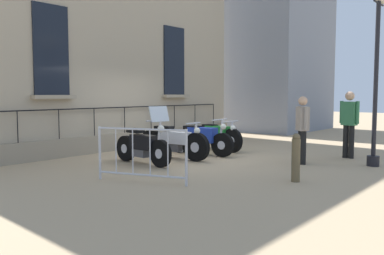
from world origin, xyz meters
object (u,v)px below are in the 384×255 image
Objects in this scene: motorcycle_black at (143,146)px; motorcycle_blue at (201,139)px; pedestrian_walking at (302,126)px; motorcycle_green at (217,136)px; bollard at (296,157)px; crowd_barrier at (141,153)px; lamppost at (377,36)px; motorcycle_white at (174,142)px; pedestrian_standing at (349,120)px.

motorcycle_black reaches higher than motorcycle_blue.
motorcycle_green is at bearing 168.50° from pedestrian_walking.
crowd_barrier is at bearing -138.87° from bollard.
motorcycle_white is at bearing -153.73° from lamppost.
motorcycle_blue is 2.18× the size of bollard.
motorcycle_black is at bearing 135.14° from crowd_barrier.
motorcycle_white reaches higher than bollard.
lamppost is (4.32, 3.23, 2.54)m from motorcycle_black.
crowd_barrier is 5.90m from pedestrian_standing.
pedestrian_standing is at bearing 70.29° from crowd_barrier.
motorcycle_white is 3.26m from pedestrian_walking.
motorcycle_blue is at bearing 86.41° from motorcycle_black.
bollard is (3.71, -0.62, 0.04)m from motorcycle_white.
motorcycle_blue is at bearing 155.79° from bollard.
motorcycle_blue is 1.03× the size of motorcycle_green.
motorcycle_green is at bearing 91.44° from motorcycle_white.
pedestrian_standing is (3.33, 2.00, 0.55)m from motorcycle_blue.
motorcycle_white is at bearing 120.14° from crowd_barrier.
pedestrian_standing reaches higher than bollard.
motorcycle_green is 4.56m from bollard.
bollard is 0.54× the size of pedestrian_standing.
crowd_barrier is 4.19m from pedestrian_walking.
pedestrian_standing is (3.47, 2.98, 0.56)m from motorcycle_white.
lamppost is at bearing 36.82° from motorcycle_black.
motorcycle_green is 3.07m from pedestrian_walking.
motorcycle_blue is at bearing -78.76° from motorcycle_green.
pedestrian_walking is at bearing -151.01° from lamppost.
motorcycle_white is 4.61m from pedestrian_standing.
motorcycle_white is 0.54× the size of lamppost.
lamppost is (4.34, 2.14, 2.56)m from motorcycle_white.
motorcycle_white is at bearing 90.77° from motorcycle_black.
pedestrian_standing reaches higher than motorcycle_black.
motorcycle_blue is 0.50× the size of lamppost.
crowd_barrier is (1.34, -3.54, 0.13)m from motorcycle_blue.
motorcycle_blue is 1.00m from motorcycle_green.
motorcycle_white is 1.35× the size of pedestrian_walking.
motorcycle_blue is 3.91m from bollard.
motorcycle_blue is (0.15, 0.98, 0.01)m from motorcycle_white.
motorcycle_black is 1.11× the size of pedestrian_standing.
bollard is at bearing -86.24° from pedestrian_standing.
motorcycle_green is at bearing -177.67° from lamppost.
pedestrian_walking is at bearing 24.90° from motorcycle_white.
bollard is at bearing 41.13° from crowd_barrier.
motorcycle_green is 2.11× the size of bollard.
pedestrian_walking is (2.78, 0.37, 0.47)m from motorcycle_blue.
lamppost is at bearing 26.27° from motorcycle_white.
motorcycle_blue is at bearing -164.57° from lamppost.
motorcycle_black is 3.83m from pedestrian_walking.
motorcycle_white is 1.24× the size of crowd_barrier.
motorcycle_black is at bearing -143.18° from lamppost.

